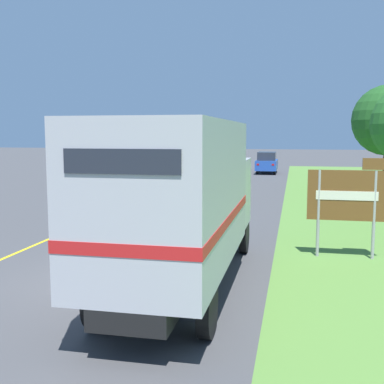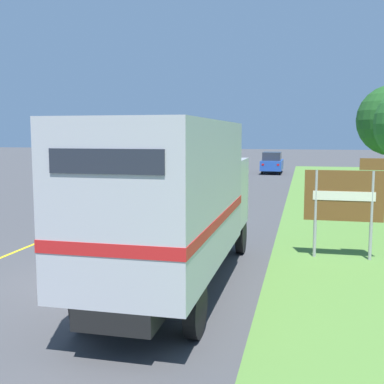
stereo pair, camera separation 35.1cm
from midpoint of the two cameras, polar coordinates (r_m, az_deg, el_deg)
name	(u,v)px [view 1 (the left image)]	position (r m, az deg, el deg)	size (l,w,h in m)	color
ground_plane	(111,280)	(11.83, -10.44, -10.27)	(200.00, 200.00, 0.00)	#444447
edge_line_yellow	(141,200)	(25.54, -6.51, -0.93)	(0.12, 57.95, 0.01)	yellow
centre_dash_near	(119,274)	(12.33, -9.43, -9.52)	(0.12, 2.60, 0.01)	white
centre_dash_mid_a	(181,225)	(18.46, -1.91, -3.92)	(0.12, 2.60, 0.01)	white
centre_dash_mid_b	(210,201)	(24.83, 1.77, -1.12)	(0.12, 2.60, 0.01)	white
centre_dash_far	(228,187)	(31.29, 3.93, 0.54)	(0.12, 2.60, 0.01)	white
centre_dash_farthest	(239,178)	(37.80, 5.35, 1.62)	(0.12, 2.60, 0.01)	white
horse_trailer_truck	(182,199)	(10.52, -2.16, -0.81)	(2.35, 8.12, 3.73)	black
lead_car_white	(182,180)	(26.96, -1.58, 1.45)	(1.80, 4.05, 1.77)	black
lead_car_blue_ahead	(267,162)	(43.05, 8.63, 3.48)	(1.80, 4.37, 1.88)	black
highway_sign	(348,197)	(13.98, 17.33, -0.57)	(2.13, 0.09, 2.81)	#9E9EA3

